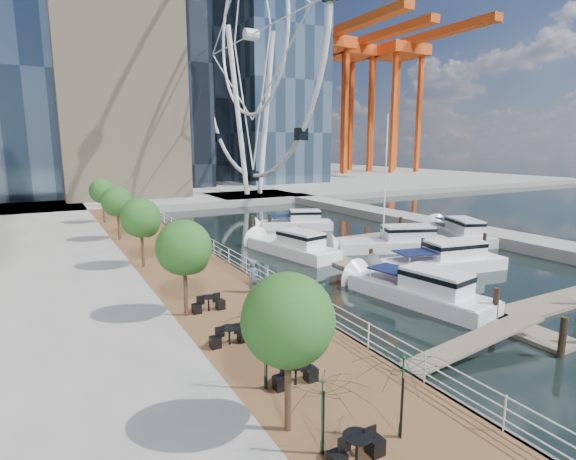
{
  "coord_description": "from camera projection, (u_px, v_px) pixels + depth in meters",
  "views": [
    {
      "loc": [
        -16.95,
        -16.06,
        8.94
      ],
      "look_at": [
        -1.71,
        11.57,
        3.0
      ],
      "focal_mm": 28.0,
      "sensor_mm": 36.0,
      "label": 1
    }
  ],
  "objects": [
    {
      "name": "ground",
      "position": [
        423.0,
        319.0,
        23.52
      ],
      "size": [
        520.0,
        520.0,
        0.0
      ],
      "primitive_type": "plane",
      "color": "black",
      "rests_on": "ground"
    },
    {
      "name": "boardwalk",
      "position": [
        176.0,
        266.0,
        32.06
      ],
      "size": [
        6.0,
        60.0,
        1.0
      ],
      "primitive_type": "cube",
      "color": "brown",
      "rests_on": "ground"
    },
    {
      "name": "seawall",
      "position": [
        216.0,
        261.0,
        33.48
      ],
      "size": [
        0.25,
        60.0,
        1.0
      ],
      "primitive_type": "cube",
      "color": "#595954",
      "rests_on": "ground"
    },
    {
      "name": "land_far",
      "position": [
        118.0,
        180.0,
        111.2
      ],
      "size": [
        200.0,
        114.0,
        1.0
      ],
      "primitive_type": "cube",
      "color": "gray",
      "rests_on": "ground"
    },
    {
      "name": "breakwater",
      "position": [
        422.0,
        222.0,
        50.13
      ],
      "size": [
        4.0,
        60.0,
        1.0
      ],
      "primitive_type": "cube",
      "color": "gray",
      "rests_on": "ground"
    },
    {
      "name": "pier",
      "position": [
        253.0,
        197.0,
        74.82
      ],
      "size": [
        14.0,
        12.0,
        1.0
      ],
      "primitive_type": "cube",
      "color": "gray",
      "rests_on": "ground"
    },
    {
      "name": "railing",
      "position": [
        214.0,
        247.0,
        33.25
      ],
      "size": [
        0.1,
        60.0,
        1.05
      ],
      "primitive_type": null,
      "color": "white",
      "rests_on": "boardwalk"
    },
    {
      "name": "floating_docks",
      "position": [
        404.0,
        253.0,
        35.79
      ],
      "size": [
        16.0,
        34.0,
        2.6
      ],
      "color": "#6D6051",
      "rests_on": "ground"
    },
    {
      "name": "ferris_wheel",
      "position": [
        251.0,
        35.0,
        70.11
      ],
      "size": [
        5.8,
        45.6,
        47.8
      ],
      "color": "white",
      "rests_on": "ground"
    },
    {
      "name": "port_cranes",
      "position": [
        355.0,
        108.0,
        134.25
      ],
      "size": [
        40.0,
        52.0,
        38.0
      ],
      "color": "#D84C14",
      "rests_on": "ground"
    },
    {
      "name": "street_trees",
      "position": [
        141.0,
        218.0,
        29.36
      ],
      "size": [
        2.6,
        42.6,
        4.6
      ],
      "color": "#3F2B1C",
      "rests_on": "ground"
    },
    {
      "name": "cafe_tables",
      "position": [
        259.0,
        353.0,
        16.61
      ],
      "size": [
        2.5,
        13.7,
        0.74
      ],
      "color": "black",
      "rests_on": "ground"
    },
    {
      "name": "yacht_foreground",
      "position": [
        440.0,
        271.0,
        32.58
      ],
      "size": [
        10.92,
        4.57,
        2.15
      ],
      "primitive_type": null,
      "rotation": [
        0.0,
        0.0,
        1.4
      ],
      "color": "white",
      "rests_on": "ground"
    },
    {
      "name": "pedestrian_near",
      "position": [
        253.0,
        277.0,
        24.53
      ],
      "size": [
        0.73,
        0.57,
        1.75
      ],
      "primitive_type": "imported",
      "rotation": [
        0.0,
        0.0,
        0.27
      ],
      "color": "#444C5B",
      "rests_on": "boardwalk"
    },
    {
      "name": "pedestrian_mid",
      "position": [
        193.0,
        240.0,
        34.7
      ],
      "size": [
        0.89,
        0.95,
        1.55
      ],
      "primitive_type": "imported",
      "rotation": [
        0.0,
        0.0,
        -2.09
      ],
      "color": "#7E7057",
      "rests_on": "boardwalk"
    },
    {
      "name": "pedestrian_far",
      "position": [
        134.0,
        221.0,
        43.72
      ],
      "size": [
        0.92,
        0.47,
        1.51
      ],
      "primitive_type": "imported",
      "rotation": [
        0.0,
        0.0,
        3.03
      ],
      "color": "#30383C",
      "rests_on": "boardwalk"
    },
    {
      "name": "moored_yachts",
      "position": [
        396.0,
        254.0,
        37.71
      ],
      "size": [
        23.04,
        38.88,
        11.5
      ],
      "color": "silver",
      "rests_on": "ground"
    },
    {
      "name": "cafe_seating",
      "position": [
        321.0,
        378.0,
        13.07
      ],
      "size": [
        5.83,
        7.81,
        2.72
      ],
      "color": "#103C25",
      "rests_on": "ground"
    }
  ]
}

